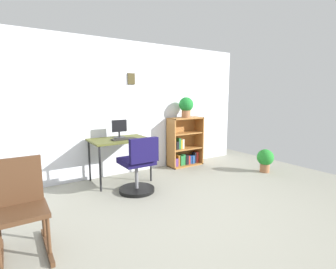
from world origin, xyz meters
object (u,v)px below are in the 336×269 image
monitor (119,129)px  potted_plant_on_shelf (186,106)px  desk (120,142)px  office_chair (138,169)px  keyboard (124,139)px  potted_plant_floor (265,159)px  bookshelf_low (184,145)px  rocking_chair (21,206)px

monitor → potted_plant_on_shelf: (1.42, 0.07, 0.35)m
desk → office_chair: bearing=-88.0°
monitor → keyboard: (-0.01, -0.20, -0.13)m
office_chair → potted_plant_on_shelf: (1.44, 0.78, 0.84)m
monitor → keyboard: 0.24m
monitor → potted_plant_floor: (2.38, -1.07, -0.60)m
keyboard → potted_plant_floor: (2.39, -0.87, -0.47)m
desk → potted_plant_on_shelf: size_ratio=2.33×
monitor → potted_plant_on_shelf: 1.46m
monitor → potted_plant_floor: 2.68m
bookshelf_low → keyboard: bearing=-167.3°
rocking_chair → bookshelf_low: bookshelf_low is taller
desk → potted_plant_floor: desk is taller
monitor → potted_plant_on_shelf: bearing=2.7°
office_chair → desk: bearing=92.0°
desk → keyboard: keyboard is taller
keyboard → potted_plant_on_shelf: bearing=10.6°
bookshelf_low → potted_plant_floor: (0.98, -1.19, -0.17)m
rocking_chair → potted_plant_floor: bearing=4.7°
desk → potted_plant_on_shelf: (1.46, 0.16, 0.54)m
office_chair → potted_plant_on_shelf: 1.83m
potted_plant_floor → monitor: bearing=155.8°
keyboard → monitor: bearing=87.4°
office_chair → rocking_chair: 1.64m
keyboard → rocking_chair: rocking_chair is taller
monitor → bookshelf_low: monitor is taller
potted_plant_floor → office_chair: bearing=171.5°
monitor → potted_plant_floor: size_ratio=0.70×
desk → keyboard: size_ratio=2.37×
office_chair → potted_plant_on_shelf: bearing=28.5°
rocking_chair → potted_plant_on_shelf: size_ratio=2.15×
bookshelf_low → potted_plant_floor: size_ratio=2.28×
desk → rocking_chair: rocking_chair is taller
rocking_chair → bookshelf_low: bearing=27.4°
office_chair → potted_plant_on_shelf: size_ratio=2.10×
desk → office_chair: (0.02, -0.62, -0.29)m
monitor → office_chair: size_ratio=0.36×
rocking_chair → bookshelf_low: 3.29m
keyboard → desk: bearing=105.1°
desk → keyboard: 0.13m
keyboard → potted_plant_on_shelf: size_ratio=0.98×
office_chair → potted_plant_floor: 2.43m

